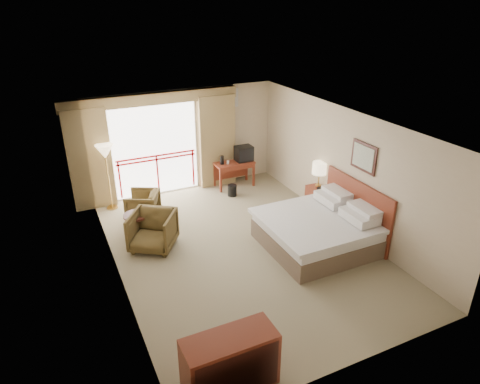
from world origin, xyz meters
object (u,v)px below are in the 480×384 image
side_table (137,222)px  dresser (230,362)px  nightstand (318,200)px  armchair_far (144,217)px  floor_lamp (105,154)px  wastebasket (232,190)px  desk (233,167)px  tv (244,154)px  table_lamp (320,169)px  bed (318,230)px  armchair_near (154,247)px

side_table → dresser: bearing=-87.0°
nightstand → armchair_far: size_ratio=0.89×
nightstand → floor_lamp: size_ratio=0.39×
wastebasket → armchair_far: (-2.42, -0.20, -0.15)m
desk → tv: size_ratio=2.36×
floor_lamp → tv: bearing=-1.1°
tv → side_table: size_ratio=0.77×
table_lamp → dresser: bearing=-136.6°
desk → floor_lamp: 3.43m
armchair_far → side_table: bearing=6.9°
tv → dresser: (-3.14, -6.07, -0.49)m
table_lamp → dresser: size_ratio=0.48×
wastebasket → floor_lamp: 3.33m
desk → tv: 0.47m
nightstand → dresser: (-4.04, -3.78, 0.10)m
armchair_far → floor_lamp: floor_lamp is taller
dresser → tv: bearing=61.2°
bed → side_table: (-3.36, 1.92, 0.03)m
nightstand → armchair_near: bearing=-179.7°
wastebasket → armchair_near: bearing=-147.4°
desk → side_table: desk is taller
bed → side_table: size_ratio=3.61×
tv → dresser: size_ratio=0.36×
table_lamp → side_table: bearing=172.5°
nightstand → armchair_near: size_ratio=0.73×
tv → armchair_near: 3.95m
armchair_near → desk: bearing=72.1°
floor_lamp → table_lamp: bearing=-27.0°
desk → floor_lamp: size_ratio=0.65×
nightstand → floor_lamp: bearing=154.3°
armchair_near → floor_lamp: floor_lamp is taller
armchair_near → dresser: size_ratio=0.71×
table_lamp → floor_lamp: size_ratio=0.37×
wastebasket → armchair_far: armchair_far is taller
floor_lamp → nightstand: bearing=-27.5°
desk → floor_lamp: bearing=179.9°
table_lamp → armchair_far: size_ratio=0.84×
table_lamp → dresser: 5.61m
bed → wastebasket: 3.11m
bed → desk: size_ratio=1.97×
desk → dresser: 6.75m
dresser → nightstand: bearing=41.7°
tv → armchair_near: size_ratio=0.51×
nightstand → tv: size_ratio=1.41×
floor_lamp → dresser: bearing=-85.6°
nightstand → side_table: bearing=173.7°
desk → wastebasket: (-0.31, -0.61, -0.40)m
armchair_far → floor_lamp: bearing=-116.8°
armchair_far → floor_lamp: (-0.59, 0.83, 1.43)m
armchair_near → dresser: (0.01, -3.89, 0.42)m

